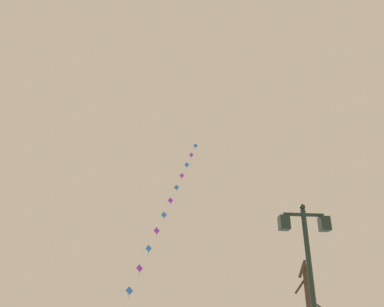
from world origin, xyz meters
The scene contains 2 objects.
twin_lantern_lamp_post centered at (3.32, 8.47, 3.49)m, with size 1.46×0.28×5.04m.
kite_train centered at (-0.17, 22.18, 8.26)m, with size 5.73×10.64×15.76m.
Camera 1 is at (-1.01, -2.14, 1.75)m, focal length 37.15 mm.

